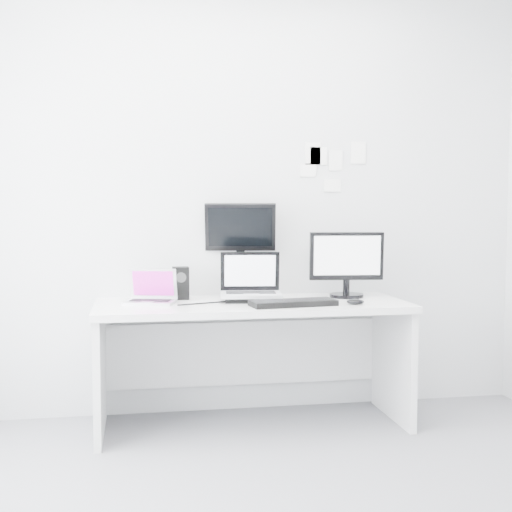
% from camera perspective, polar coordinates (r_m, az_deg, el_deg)
% --- Properties ---
extents(back_wall, '(3.60, 0.00, 3.60)m').
position_cam_1_polar(back_wall, '(4.26, -1.13, 5.04)').
color(back_wall, silver).
rests_on(back_wall, ground).
extents(desk, '(1.80, 0.70, 0.73)m').
position_cam_1_polar(desk, '(4.02, -0.33, -9.05)').
color(desk, white).
rests_on(desk, ground).
extents(macbook, '(0.32, 0.28, 0.21)m').
position_cam_1_polar(macbook, '(3.92, -8.90, -2.48)').
color(macbook, '#B6B7BC').
rests_on(macbook, desk).
extents(speaker, '(0.12, 0.12, 0.19)m').
position_cam_1_polar(speaker, '(4.10, -6.34, -2.27)').
color(speaker, black).
rests_on(speaker, desk).
extents(dell_laptop, '(0.38, 0.32, 0.29)m').
position_cam_1_polar(dell_laptop, '(3.97, -0.44, -1.72)').
color(dell_laptop, '#ACAFB4').
rests_on(dell_laptop, desk).
extents(rear_monitor, '(0.46, 0.23, 0.59)m').
position_cam_1_polar(rear_monitor, '(4.22, -1.32, 0.66)').
color(rear_monitor, black).
rests_on(rear_monitor, desk).
extents(samsung_monitor, '(0.47, 0.26, 0.41)m').
position_cam_1_polar(samsung_monitor, '(4.19, 7.62, -0.63)').
color(samsung_monitor, black).
rests_on(samsung_monitor, desk).
extents(keyboard, '(0.50, 0.23, 0.03)m').
position_cam_1_polar(keyboard, '(3.81, 3.14, -3.95)').
color(keyboard, black).
rests_on(keyboard, desk).
extents(mouse, '(0.11, 0.09, 0.03)m').
position_cam_1_polar(mouse, '(3.89, 8.34, -3.82)').
color(mouse, black).
rests_on(mouse, desk).
extents(wall_note_0, '(0.10, 0.00, 0.14)m').
position_cam_1_polar(wall_note_0, '(4.36, 4.80, 8.56)').
color(wall_note_0, white).
rests_on(wall_note_0, back_wall).
extents(wall_note_1, '(0.09, 0.00, 0.13)m').
position_cam_1_polar(wall_note_1, '(4.40, 6.70, 7.98)').
color(wall_note_1, white).
rests_on(wall_note_1, back_wall).
extents(wall_note_2, '(0.10, 0.00, 0.14)m').
position_cam_1_polar(wall_note_2, '(4.45, 8.58, 8.57)').
color(wall_note_2, white).
rests_on(wall_note_2, back_wall).
extents(wall_note_3, '(0.11, 0.00, 0.08)m').
position_cam_1_polar(wall_note_3, '(4.38, 6.43, 5.90)').
color(wall_note_3, white).
rests_on(wall_note_3, back_wall).
extents(wall_note_4, '(0.11, 0.00, 0.11)m').
position_cam_1_polar(wall_note_4, '(4.37, 5.27, 8.35)').
color(wall_note_4, white).
rests_on(wall_note_4, back_wall).
extents(wall_note_5, '(0.10, 0.00, 0.08)m').
position_cam_1_polar(wall_note_5, '(4.35, 4.38, 7.20)').
color(wall_note_5, white).
rests_on(wall_note_5, back_wall).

